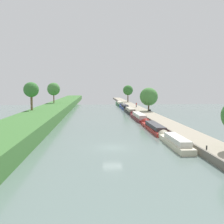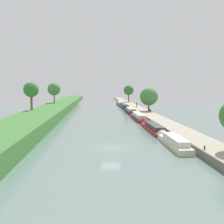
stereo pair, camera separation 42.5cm
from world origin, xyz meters
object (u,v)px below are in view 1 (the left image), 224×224
(narrowboat_black, at_px, (130,111))
(narrowboat_blue, at_px, (124,107))
(mooring_bollard_far, at_px, (122,102))
(park_bench, at_px, (150,110))
(mooring_bollard_near, at_px, (207,148))
(narrowboat_maroon, at_px, (138,117))
(narrowboat_green, at_px, (119,104))
(narrowboat_cream, at_px, (174,141))
(narrowboat_red, at_px, (153,127))
(person_walking, at_px, (136,105))

(narrowboat_black, distance_m, narrowboat_blue, 15.48)
(mooring_bollard_far, bearing_deg, park_bench, -85.57)
(mooring_bollard_near, height_order, park_bench, park_bench)
(mooring_bollard_far, bearing_deg, narrowboat_maroon, -92.02)
(narrowboat_black, xyz_separation_m, park_bench, (5.20, -4.70, 0.59))
(narrowboat_blue, bearing_deg, park_bench, -75.86)
(narrowboat_blue, distance_m, narrowboat_green, 16.10)
(park_bench, bearing_deg, mooring_bollard_far, 94.43)
(narrowboat_cream, xyz_separation_m, narrowboat_maroon, (-0.06, 28.27, 0.04))
(narrowboat_red, distance_m, mooring_bollard_near, 18.54)
(narrowboat_blue, relative_size, person_walking, 9.47)
(narrowboat_blue, distance_m, person_walking, 7.26)
(narrowboat_cream, bearing_deg, narrowboat_maroon, 90.11)
(narrowboat_maroon, xyz_separation_m, narrowboat_black, (0.10, 15.75, -0.02))
(mooring_bollard_near, bearing_deg, narrowboat_maroon, 93.24)
(narrowboat_maroon, distance_m, mooring_bollard_near, 34.12)
(narrowboat_green, distance_m, mooring_bollard_near, 81.41)
(narrowboat_blue, height_order, person_walking, person_walking)
(narrowboat_green, bearing_deg, narrowboat_red, -90.01)
(narrowboat_maroon, bearing_deg, mooring_bollard_near, -86.76)
(mooring_bollard_near, bearing_deg, narrowboat_cream, 107.94)
(narrowboat_red, xyz_separation_m, park_bench, (5.22, 26.67, 0.68))
(narrowboat_maroon, height_order, mooring_bollard_far, narrowboat_maroon)
(narrowboat_blue, distance_m, mooring_bollard_near, 65.31)
(narrowboat_cream, distance_m, narrowboat_blue, 59.50)
(narrowboat_green, distance_m, person_walking, 22.69)
(narrowboat_black, height_order, mooring_bollard_far, narrowboat_black)
(person_walking, xyz_separation_m, park_bench, (1.61, -13.90, -0.53))
(narrowboat_cream, relative_size, person_walking, 6.64)
(narrowboat_red, xyz_separation_m, person_walking, (3.60, 40.57, 1.20))
(narrowboat_black, distance_m, park_bench, 7.04)
(narrowboat_maroon, bearing_deg, narrowboat_black, 89.62)
(narrowboat_red, relative_size, narrowboat_maroon, 0.93)
(narrowboat_green, relative_size, mooring_bollard_far, 33.53)
(mooring_bollard_near, bearing_deg, narrowboat_blue, 91.50)
(mooring_bollard_near, bearing_deg, narrowboat_red, 95.69)
(narrowboat_blue, bearing_deg, narrowboat_cream, -90.16)
(narrowboat_blue, bearing_deg, narrowboat_green, 90.44)
(park_bench, bearing_deg, narrowboat_maroon, -115.67)
(narrowboat_red, relative_size, park_bench, 9.45)
(narrowboat_black, bearing_deg, mooring_bollard_far, 87.31)
(narrowboat_cream, relative_size, narrowboat_red, 0.78)
(mooring_bollard_far, bearing_deg, person_walking, -86.59)
(narrowboat_black, relative_size, person_walking, 9.21)
(narrowboat_maroon, relative_size, mooring_bollard_far, 34.03)
(narrowboat_cream, xyz_separation_m, mooring_bollard_near, (1.87, -5.79, 0.50))
(mooring_bollard_far, bearing_deg, narrowboat_red, -91.50)
(narrowboat_black, height_order, person_walking, person_walking)
(narrowboat_black, distance_m, mooring_bollard_far, 38.91)
(narrowboat_blue, relative_size, narrowboat_green, 1.04)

